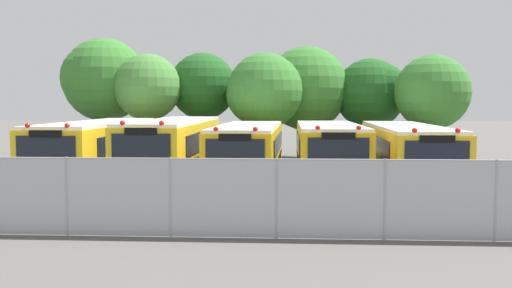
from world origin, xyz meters
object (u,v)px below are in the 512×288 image
school_bus_1 (175,147)px  tree_4 (308,90)px  tree_1 (148,88)px  tree_2 (203,85)px  traffic_cone (359,217)px  school_bus_3 (329,150)px  school_bus_2 (249,150)px  school_bus_4 (406,151)px  tree_5 (374,93)px  tree_0 (101,79)px  school_bus_0 (99,148)px  tree_3 (262,92)px  tree_6 (432,91)px

school_bus_1 → tree_4: tree_4 is taller
tree_1 → tree_2: size_ratio=0.97×
tree_4 → traffic_cone: (0.77, -18.62, -3.86)m
school_bus_3 → tree_4: (-0.53, 10.03, 2.76)m
school_bus_2 → school_bus_3: 3.36m
school_bus_1 → school_bus_4: size_ratio=0.99×
school_bus_4 → traffic_cone: (-2.96, -8.64, -1.09)m
tree_5 → tree_0: bearing=-176.4°
school_bus_0 → traffic_cone: school_bus_0 is taller
school_bus_0 → tree_5: size_ratio=1.88×
school_bus_2 → tree_3: bearing=-90.3°
school_bus_4 → tree_4: 11.01m
school_bus_0 → tree_5: tree_5 is taller
school_bus_4 → tree_1: bearing=-29.6°
tree_2 → tree_4: bearing=5.6°
tree_2 → school_bus_0: bearing=-106.8°
tree_2 → traffic_cone: bearing=-68.7°
tree_1 → tree_5: size_ratio=1.03×
school_bus_4 → traffic_cone: size_ratio=22.54×
tree_0 → tree_5: 16.00m
school_bus_0 → tree_5: 16.72m
tree_5 → school_bus_3: bearing=-108.4°
school_bus_3 → traffic_cone: bearing=91.5°
school_bus_1 → tree_2: 10.08m
tree_0 → tree_1: (3.07, -1.16, -0.56)m
tree_2 → tree_6: bearing=-9.4°
tree_3 → tree_0: bearing=172.3°
tree_0 → tree_1: size_ratio=1.17×
tree_3 → traffic_cone: 16.93m
school_bus_3 → school_bus_0: bearing=1.9°
tree_0 → tree_2: (5.90, 0.54, -0.31)m
tree_0 → tree_6: size_ratio=1.20×
school_bus_1 → school_bus_2: 3.12m
tree_3 → traffic_cone: tree_3 is taller
tree_0 → school_bus_4: bearing=-29.1°
tree_4 → traffic_cone: bearing=-87.6°
tree_3 → school_bus_0: bearing=-129.6°
school_bus_2 → tree_5: (6.64, 9.99, 2.56)m
school_bus_3 → tree_3: (-3.17, 7.59, 2.55)m
tree_3 → traffic_cone: (3.41, -16.18, -3.66)m
tree_4 → tree_6: (6.55, -2.73, -0.15)m
school_bus_2 → tree_1: tree_1 is taller
tree_1 → traffic_cone: size_ratio=12.14×
tree_0 → tree_2: bearing=5.3°
tree_3 → school_bus_2: bearing=-91.4°
school_bus_3 → tree_2: (-6.76, 9.42, 3.03)m
school_bus_1 → tree_5: 14.25m
school_bus_4 → tree_0: 18.46m
tree_3 → tree_6: (9.19, -0.28, 0.06)m
traffic_cone → tree_4: bearing=92.4°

